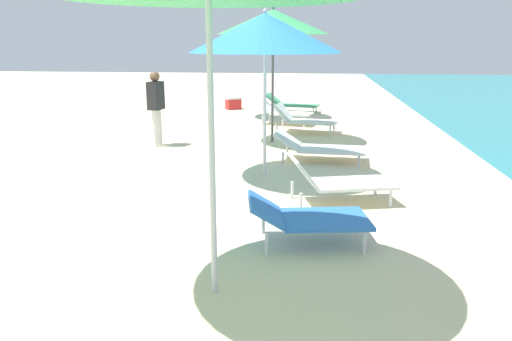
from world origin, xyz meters
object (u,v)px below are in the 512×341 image
(umbrella_sixth, at_px, (273,22))
(lounger_sixth_shoreside, at_px, (304,119))
(lounger_fifth_shoreside, at_px, (318,147))
(umbrella_farthest, at_px, (266,35))
(lounger_farthest_inland, at_px, (284,112))
(person_walking_near, at_px, (156,102))
(lounger_fifth_inland, at_px, (338,180))
(lounger_fourth_shoreside, at_px, (307,217))
(cooler_box, at_px, (233,103))
(umbrella_fifth, at_px, (265,33))
(lounger_farthest_shoreside, at_px, (291,104))

(umbrella_sixth, distance_m, lounger_sixth_shoreside, 2.55)
(lounger_fifth_shoreside, bearing_deg, umbrella_farthest, 109.85)
(lounger_sixth_shoreside, relative_size, lounger_farthest_inland, 1.04)
(lounger_fifth_shoreside, distance_m, person_walking_near, 3.48)
(lounger_fifth_inland, distance_m, umbrella_sixth, 4.77)
(lounger_fourth_shoreside, height_order, umbrella_farthest, umbrella_farthest)
(lounger_fourth_shoreside, height_order, cooler_box, lounger_fourth_shoreside)
(umbrella_fifth, bearing_deg, lounger_farthest_shoreside, 89.64)
(lounger_fourth_shoreside, xyz_separation_m, lounger_farthest_shoreside, (-0.67, 10.26, -0.05))
(lounger_fifth_shoreside, relative_size, lounger_sixth_shoreside, 1.07)
(person_walking_near, bearing_deg, lounger_fifth_shoreside, 173.72)
(lounger_farthest_inland, bearing_deg, lounger_fifth_shoreside, -65.01)
(umbrella_fifth, relative_size, umbrella_sixth, 0.92)
(umbrella_sixth, bearing_deg, cooler_box, 107.95)
(lounger_sixth_shoreside, xyz_separation_m, person_walking_near, (-2.94, -1.89, 0.59))
(lounger_farthest_shoreside, distance_m, person_walking_near, 5.99)
(umbrella_farthest, bearing_deg, lounger_fourth_shoreside, -81.67)
(lounger_fourth_shoreside, xyz_separation_m, lounger_fifth_shoreside, (0.13, 3.85, -0.04))
(lounger_farthest_shoreside, xyz_separation_m, cooler_box, (-1.84, 0.40, -0.06))
(lounger_farthest_shoreside, bearing_deg, lounger_fourth_shoreside, -76.99)
(umbrella_sixth, bearing_deg, lounger_fifth_shoreside, -59.81)
(lounger_fifth_shoreside, distance_m, umbrella_sixth, 2.92)
(lounger_fourth_shoreside, distance_m, lounger_farthest_inland, 7.90)
(lounger_fourth_shoreside, bearing_deg, cooler_box, 93.74)
(lounger_fifth_inland, distance_m, lounger_farthest_shoreside, 8.89)
(lounger_farthest_shoreside, bearing_deg, umbrella_fifth, -81.06)
(umbrella_fifth, height_order, person_walking_near, umbrella_fifth)
(umbrella_farthest, bearing_deg, person_walking_near, -113.31)
(lounger_fifth_inland, height_order, umbrella_sixth, umbrella_sixth)
(umbrella_sixth, relative_size, cooler_box, 5.09)
(umbrella_fifth, height_order, lounger_fifth_inland, umbrella_fifth)
(umbrella_fifth, bearing_deg, cooler_box, 102.59)
(lounger_sixth_shoreside, bearing_deg, lounger_fifth_inland, -73.65)
(lounger_fourth_shoreside, distance_m, cooler_box, 10.95)
(lounger_farthest_shoreside, relative_size, person_walking_near, 1.12)
(cooler_box, bearing_deg, umbrella_fifth, -77.41)
(lounger_fifth_shoreside, bearing_deg, lounger_farthest_inland, 106.24)
(lounger_fifth_inland, distance_m, lounger_farthest_inland, 6.53)
(umbrella_fifth, xyz_separation_m, lounger_sixth_shoreside, (0.52, 4.10, -1.89))
(lounger_fourth_shoreside, relative_size, cooler_box, 2.48)
(lounger_farthest_shoreside, bearing_deg, lounger_fifth_shoreside, -73.61)
(lounger_fifth_shoreside, xyz_separation_m, lounger_fifth_inland, (0.24, -2.42, 0.05))
(lounger_fifth_inland, distance_m, lounger_sixth_shoreside, 5.34)
(lounger_fifth_shoreside, bearing_deg, cooler_box, 115.37)
(lounger_farthest_shoreside, bearing_deg, person_walking_near, -105.29)
(lounger_fourth_shoreside, xyz_separation_m, lounger_fifth_inland, (0.37, 1.43, 0.02))
(lounger_fifth_shoreside, relative_size, umbrella_sixth, 0.59)
(lounger_fourth_shoreside, xyz_separation_m, umbrella_farthest, (-1.33, 9.06, 1.95))
(umbrella_fifth, xyz_separation_m, cooler_box, (-1.79, 8.02, -2.01))
(lounger_sixth_shoreside, xyz_separation_m, umbrella_farthest, (-1.13, 2.32, 1.93))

